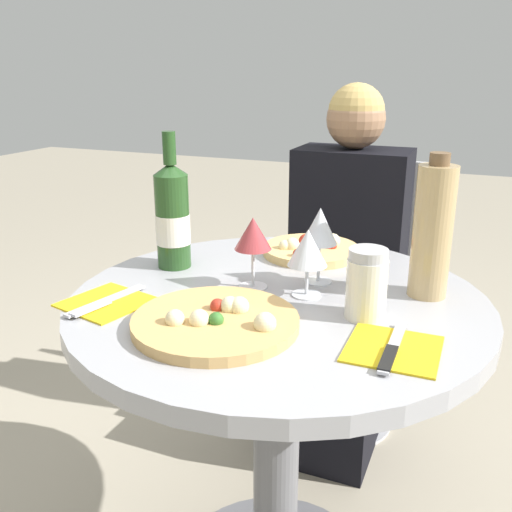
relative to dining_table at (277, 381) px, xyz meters
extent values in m
cylinder|color=slate|center=(0.00, 0.00, -0.18)|extent=(0.10, 0.10, 0.69)
cylinder|color=#9E9EA3|center=(0.00, 0.00, 0.18)|extent=(0.85, 0.85, 0.04)
cylinder|color=#ADADB2|center=(-0.02, 0.71, -0.54)|extent=(0.36, 0.36, 0.01)
cylinder|color=#ADADB2|center=(-0.02, 0.71, -0.35)|extent=(0.06, 0.06, 0.40)
cube|color=#ADADB2|center=(-0.02, 0.71, -0.13)|extent=(0.39, 0.39, 0.03)
cube|color=#ADADB2|center=(-0.02, 0.90, 0.11)|extent=(0.39, 0.02, 0.46)
cube|color=black|center=(-0.02, 0.55, -0.33)|extent=(0.29, 0.32, 0.43)
cube|color=black|center=(-0.02, 0.71, 0.14)|extent=(0.34, 0.20, 0.52)
sphere|color=#997051|center=(-0.02, 0.71, 0.49)|extent=(0.18, 0.18, 0.18)
sphere|color=tan|center=(-0.02, 0.71, 0.51)|extent=(0.17, 0.17, 0.17)
cylinder|color=tan|center=(-0.05, -0.18, 0.21)|extent=(0.30, 0.30, 0.02)
sphere|color=#B22D1E|center=(-0.07, -0.14, 0.22)|extent=(0.03, 0.03, 0.03)
sphere|color=beige|center=(-0.04, -0.14, 0.22)|extent=(0.04, 0.04, 0.04)
sphere|color=#336B28|center=(-0.04, -0.20, 0.22)|extent=(0.03, 0.03, 0.03)
sphere|color=beige|center=(-0.11, -0.23, 0.22)|extent=(0.03, 0.03, 0.03)
sphere|color=beige|center=(-0.07, -0.21, 0.22)|extent=(0.04, 0.04, 0.04)
sphere|color=beige|center=(-0.03, -0.13, 0.22)|extent=(0.04, 0.04, 0.04)
sphere|color=beige|center=(0.04, -0.18, 0.22)|extent=(0.04, 0.04, 0.04)
cylinder|color=#DBB26B|center=(-0.02, 0.29, 0.21)|extent=(0.24, 0.24, 0.02)
sphere|color=beige|center=(0.01, 0.20, 0.22)|extent=(0.04, 0.04, 0.04)
sphere|color=beige|center=(-0.06, 0.26, 0.22)|extent=(0.04, 0.04, 0.04)
sphere|color=#B22D1E|center=(-0.04, 0.30, 0.22)|extent=(0.04, 0.04, 0.04)
sphere|color=beige|center=(-0.08, 0.25, 0.22)|extent=(0.03, 0.03, 0.03)
sphere|color=beige|center=(0.02, 0.33, 0.22)|extent=(0.04, 0.04, 0.04)
sphere|color=#B22D1E|center=(0.03, 0.30, 0.22)|extent=(0.03, 0.03, 0.03)
sphere|color=#B22D1E|center=(-0.03, 0.21, 0.22)|extent=(0.03, 0.03, 0.03)
cylinder|color=#23471E|center=(-0.29, 0.08, 0.30)|extent=(0.08, 0.08, 0.21)
cone|color=#23471E|center=(-0.29, 0.08, 0.42)|extent=(0.08, 0.08, 0.03)
cylinder|color=#23471E|center=(-0.29, 0.08, 0.47)|extent=(0.03, 0.03, 0.07)
cylinder|color=silver|center=(-0.29, 0.08, 0.29)|extent=(0.08, 0.08, 0.07)
cylinder|color=tan|center=(0.28, 0.12, 0.33)|extent=(0.08, 0.08, 0.27)
cylinder|color=brown|center=(0.28, 0.12, 0.47)|extent=(0.04, 0.04, 0.02)
cylinder|color=silver|center=(0.18, -0.03, 0.25)|extent=(0.08, 0.08, 0.11)
cylinder|color=#B2B2B7|center=(0.18, -0.03, 0.32)|extent=(0.07, 0.07, 0.02)
cylinder|color=silver|center=(0.05, 0.03, 0.20)|extent=(0.06, 0.06, 0.00)
cylinder|color=silver|center=(0.05, 0.03, 0.23)|extent=(0.01, 0.01, 0.06)
cone|color=silver|center=(0.05, 0.03, 0.30)|extent=(0.08, 0.08, 0.07)
cylinder|color=silver|center=(0.05, 0.11, 0.20)|extent=(0.06, 0.06, 0.00)
cylinder|color=silver|center=(0.05, 0.11, 0.24)|extent=(0.01, 0.01, 0.08)
cone|color=silver|center=(0.05, 0.11, 0.32)|extent=(0.07, 0.07, 0.08)
cylinder|color=silver|center=(-0.07, 0.03, 0.20)|extent=(0.06, 0.06, 0.00)
cylinder|color=silver|center=(-0.07, 0.03, 0.24)|extent=(0.01, 0.01, 0.08)
cone|color=#9E383D|center=(-0.07, 0.03, 0.32)|extent=(0.08, 0.08, 0.07)
cube|color=gold|center=(-0.30, -0.16, 0.20)|extent=(0.18, 0.18, 0.00)
cube|color=silver|center=(-0.30, -0.16, 0.20)|extent=(0.06, 0.19, 0.00)
cube|color=silver|center=(-0.30, -0.21, 0.21)|extent=(0.04, 0.09, 0.00)
cube|color=gold|center=(0.26, -0.14, 0.20)|extent=(0.15, 0.15, 0.00)
cube|color=silver|center=(0.26, -0.14, 0.20)|extent=(0.02, 0.19, 0.00)
cube|color=black|center=(0.26, -0.19, 0.21)|extent=(0.02, 0.09, 0.00)
camera|label=1|loc=(0.37, -1.01, 0.64)|focal=40.00mm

